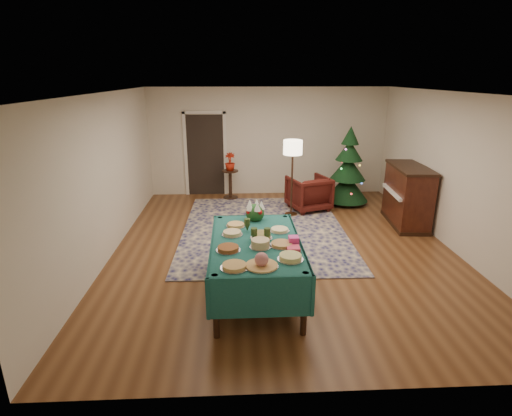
{
  "coord_description": "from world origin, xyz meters",
  "views": [
    {
      "loc": [
        -0.81,
        -6.62,
        2.97
      ],
      "look_at": [
        -0.53,
        -0.88,
        1.05
      ],
      "focal_mm": 28.0,
      "sensor_mm": 36.0,
      "label": 1
    }
  ],
  "objects_px": {
    "buffet_table": "(256,252)",
    "armchair": "(309,192)",
    "gift_box": "(294,240)",
    "christmas_tree": "(348,170)",
    "side_table": "(230,185)",
    "piano": "(407,196)",
    "floor_lamp": "(293,152)",
    "potted_plant": "(230,165)"
  },
  "relations": [
    {
      "from": "buffet_table",
      "to": "armchair",
      "type": "height_order",
      "value": "armchair"
    },
    {
      "from": "gift_box",
      "to": "christmas_tree",
      "type": "height_order",
      "value": "christmas_tree"
    },
    {
      "from": "buffet_table",
      "to": "armchair",
      "type": "xyz_separation_m",
      "value": [
        1.4,
        3.71,
        -0.23
      ]
    },
    {
      "from": "side_table",
      "to": "christmas_tree",
      "type": "bearing_deg",
      "value": -11.23
    },
    {
      "from": "gift_box",
      "to": "armchair",
      "type": "relative_size",
      "value": 0.15
    },
    {
      "from": "christmas_tree",
      "to": "armchair",
      "type": "bearing_deg",
      "value": -157.46
    },
    {
      "from": "side_table",
      "to": "christmas_tree",
      "type": "xyz_separation_m",
      "value": [
        2.8,
        -0.56,
        0.48
      ]
    },
    {
      "from": "side_table",
      "to": "piano",
      "type": "height_order",
      "value": "piano"
    },
    {
      "from": "gift_box",
      "to": "armchair",
      "type": "bearing_deg",
      "value": 76.9
    },
    {
      "from": "floor_lamp",
      "to": "christmas_tree",
      "type": "bearing_deg",
      "value": 28.51
    },
    {
      "from": "gift_box",
      "to": "floor_lamp",
      "type": "distance_m",
      "value": 3.56
    },
    {
      "from": "floor_lamp",
      "to": "gift_box",
      "type": "bearing_deg",
      "value": -97.35
    },
    {
      "from": "christmas_tree",
      "to": "gift_box",
      "type": "bearing_deg",
      "value": -113.91
    },
    {
      "from": "floor_lamp",
      "to": "side_table",
      "type": "distance_m",
      "value": 2.19
    },
    {
      "from": "buffet_table",
      "to": "side_table",
      "type": "height_order",
      "value": "buffet_table"
    },
    {
      "from": "side_table",
      "to": "piano",
      "type": "xyz_separation_m",
      "value": [
        3.66,
        -2.01,
        0.25
      ]
    },
    {
      "from": "floor_lamp",
      "to": "potted_plant",
      "type": "bearing_deg",
      "value": 135.36
    },
    {
      "from": "floor_lamp",
      "to": "buffet_table",
      "type": "bearing_deg",
      "value": -105.81
    },
    {
      "from": "armchair",
      "to": "floor_lamp",
      "type": "xyz_separation_m",
      "value": [
        -0.45,
        -0.37,
        0.98
      ]
    },
    {
      "from": "gift_box",
      "to": "christmas_tree",
      "type": "bearing_deg",
      "value": 66.09
    },
    {
      "from": "buffet_table",
      "to": "side_table",
      "type": "distance_m",
      "value": 4.71
    },
    {
      "from": "christmas_tree",
      "to": "side_table",
      "type": "bearing_deg",
      "value": 168.77
    },
    {
      "from": "piano",
      "to": "floor_lamp",
      "type": "bearing_deg",
      "value": 163.86
    },
    {
      "from": "side_table",
      "to": "buffet_table",
      "type": "bearing_deg",
      "value": -84.98
    },
    {
      "from": "buffet_table",
      "to": "potted_plant",
      "type": "distance_m",
      "value": 4.71
    },
    {
      "from": "piano",
      "to": "side_table",
      "type": "bearing_deg",
      "value": 151.25
    },
    {
      "from": "buffet_table",
      "to": "christmas_tree",
      "type": "bearing_deg",
      "value": 59.91
    },
    {
      "from": "armchair",
      "to": "piano",
      "type": "bearing_deg",
      "value": 131.98
    },
    {
      "from": "armchair",
      "to": "potted_plant",
      "type": "xyz_separation_m",
      "value": [
        -1.81,
        0.97,
        0.42
      ]
    },
    {
      "from": "piano",
      "to": "buffet_table",
      "type": "bearing_deg",
      "value": -140.49
    },
    {
      "from": "buffet_table",
      "to": "floor_lamp",
      "type": "relative_size",
      "value": 1.28
    },
    {
      "from": "christmas_tree",
      "to": "potted_plant",
      "type": "bearing_deg",
      "value": 168.77
    },
    {
      "from": "side_table",
      "to": "piano",
      "type": "relative_size",
      "value": 0.49
    },
    {
      "from": "buffet_table",
      "to": "christmas_tree",
      "type": "height_order",
      "value": "christmas_tree"
    },
    {
      "from": "buffet_table",
      "to": "gift_box",
      "type": "bearing_deg",
      "value": -16.65
    },
    {
      "from": "piano",
      "to": "potted_plant",
      "type": "bearing_deg",
      "value": 151.25
    },
    {
      "from": "floor_lamp",
      "to": "armchair",
      "type": "bearing_deg",
      "value": 39.64
    },
    {
      "from": "potted_plant",
      "to": "armchair",
      "type": "bearing_deg",
      "value": -28.24
    },
    {
      "from": "armchair",
      "to": "piano",
      "type": "distance_m",
      "value": 2.13
    },
    {
      "from": "gift_box",
      "to": "armchair",
      "type": "xyz_separation_m",
      "value": [
        0.9,
        3.86,
        -0.45
      ]
    },
    {
      "from": "gift_box",
      "to": "potted_plant",
      "type": "relative_size",
      "value": 0.3
    },
    {
      "from": "armchair",
      "to": "floor_lamp",
      "type": "bearing_deg",
      "value": 20.88
    }
  ]
}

